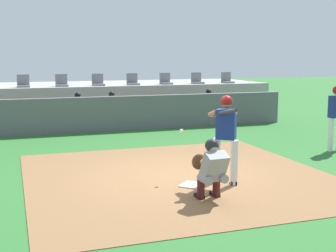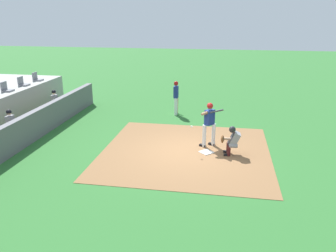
# 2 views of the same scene
# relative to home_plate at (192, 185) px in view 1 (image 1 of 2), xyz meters

# --- Properties ---
(ground_plane) EXTENTS (80.00, 80.00, 0.00)m
(ground_plane) POSITION_rel_home_plate_xyz_m (0.00, 0.80, -0.02)
(ground_plane) COLOR #2D6B2D
(dirt_infield) EXTENTS (6.40, 6.40, 0.01)m
(dirt_infield) POSITION_rel_home_plate_xyz_m (0.00, 0.80, -0.02)
(dirt_infield) COLOR olive
(dirt_infield) RESTS_ON ground
(home_plate) EXTENTS (0.62, 0.62, 0.02)m
(home_plate) POSITION_rel_home_plate_xyz_m (0.00, 0.00, 0.00)
(home_plate) COLOR white
(home_plate) RESTS_ON dirt_infield
(batter_at_plate) EXTENTS (0.51, 0.91, 1.80)m
(batter_at_plate) POSITION_rel_home_plate_xyz_m (0.69, -0.03, 1.01)
(batter_at_plate) COLOR silver
(batter_at_plate) RESTS_ON ground
(catcher_crouched) EXTENTS (0.50, 1.89, 1.13)m
(catcher_crouched) POSITION_rel_home_plate_xyz_m (-0.02, -0.92, 0.59)
(catcher_crouched) COLOR gray
(catcher_crouched) RESTS_ON ground
(on_deck_batter) EXTENTS (0.58, 0.23, 1.79)m
(on_deck_batter) POSITION_rel_home_plate_xyz_m (4.97, 1.92, 1.00)
(on_deck_batter) COLOR silver
(on_deck_batter) RESTS_ON ground
(dugout_wall) EXTENTS (13.00, 0.30, 1.20)m
(dugout_wall) POSITION_rel_home_plate_xyz_m (0.00, 7.30, 0.58)
(dugout_wall) COLOR #59595E
(dugout_wall) RESTS_ON ground
(dugout_bench) EXTENTS (11.80, 0.44, 0.45)m
(dugout_bench) POSITION_rel_home_plate_xyz_m (0.00, 8.30, 0.20)
(dugout_bench) COLOR olive
(dugout_bench) RESTS_ON ground
(dugout_player_0) EXTENTS (0.49, 0.70, 1.30)m
(dugout_player_0) POSITION_rel_home_plate_xyz_m (-1.10, 8.14, 0.65)
(dugout_player_0) COLOR #939399
(dugout_player_0) RESTS_ON ground
(dugout_player_1) EXTENTS (0.49, 0.70, 1.30)m
(dugout_player_1) POSITION_rel_home_plate_xyz_m (0.14, 8.14, 0.65)
(dugout_player_1) COLOR #939399
(dugout_player_1) RESTS_ON ground
(dugout_player_2) EXTENTS (0.49, 0.70, 1.30)m
(dugout_player_2) POSITION_rel_home_plate_xyz_m (4.03, 8.14, 0.65)
(dugout_player_2) COLOR #939399
(dugout_player_2) RESTS_ON ground
(stands_platform) EXTENTS (15.00, 4.40, 1.40)m
(stands_platform) POSITION_rel_home_plate_xyz_m (0.00, 11.70, 0.68)
(stands_platform) COLOR #9E9E99
(stands_platform) RESTS_ON ground
(stadium_seat_2) EXTENTS (0.46, 0.46, 0.48)m
(stadium_seat_2) POSITION_rel_home_plate_xyz_m (-2.89, 10.18, 1.51)
(stadium_seat_2) COLOR slate
(stadium_seat_2) RESTS_ON stands_platform
(stadium_seat_3) EXTENTS (0.46, 0.46, 0.48)m
(stadium_seat_3) POSITION_rel_home_plate_xyz_m (-1.44, 10.18, 1.51)
(stadium_seat_3) COLOR slate
(stadium_seat_3) RESTS_ON stands_platform
(stadium_seat_4) EXTENTS (0.46, 0.46, 0.48)m
(stadium_seat_4) POSITION_rel_home_plate_xyz_m (0.00, 10.18, 1.51)
(stadium_seat_4) COLOR slate
(stadium_seat_4) RESTS_ON stands_platform
(stadium_seat_5) EXTENTS (0.46, 0.46, 0.48)m
(stadium_seat_5) POSITION_rel_home_plate_xyz_m (1.44, 10.18, 1.51)
(stadium_seat_5) COLOR slate
(stadium_seat_5) RESTS_ON stands_platform
(stadium_seat_6) EXTENTS (0.46, 0.46, 0.48)m
(stadium_seat_6) POSITION_rel_home_plate_xyz_m (2.89, 10.18, 1.51)
(stadium_seat_6) COLOR slate
(stadium_seat_6) RESTS_ON stands_platform
(stadium_seat_7) EXTENTS (0.46, 0.46, 0.48)m
(stadium_seat_7) POSITION_rel_home_plate_xyz_m (4.33, 10.18, 1.51)
(stadium_seat_7) COLOR slate
(stadium_seat_7) RESTS_ON stands_platform
(stadium_seat_8) EXTENTS (0.46, 0.46, 0.48)m
(stadium_seat_8) POSITION_rel_home_plate_xyz_m (5.78, 10.18, 1.51)
(stadium_seat_8) COLOR slate
(stadium_seat_8) RESTS_ON stands_platform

